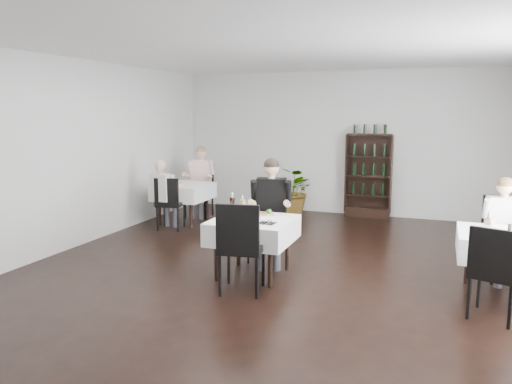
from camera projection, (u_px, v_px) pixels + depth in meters
room_shell at (275, 165)px, 6.33m from camera, size 9.00×9.00×9.00m
wine_shelf at (368, 176)px, 10.22m from camera, size 0.90×0.28×1.75m
main_table at (253, 230)px, 6.58m from camera, size 1.03×1.03×0.77m
left_table at (183, 192)px, 9.72m from camera, size 0.98×0.98×0.77m
right_table at (502, 246)px, 5.82m from camera, size 0.98×0.98×0.77m
potted_tree at (295, 191)px, 10.60m from camera, size 1.12×1.06×1.00m
main_chair_far at (263, 227)px, 7.31m from camera, size 0.44×0.45×0.86m
main_chair_near at (240, 242)px, 5.91m from camera, size 0.59×0.59×1.12m
left_chair_far at (200, 187)px, 10.33m from camera, size 0.54×0.55×1.09m
left_chair_near at (169, 200)px, 9.12m from camera, size 0.53×0.53×0.98m
right_chair_far at (504, 232)px, 6.50m from camera, size 0.59×0.60×1.08m
right_chair_near at (494, 267)px, 5.15m from camera, size 0.58×0.58×1.01m
diner_main at (271, 203)px, 7.05m from camera, size 0.63×0.66×1.52m
diner_left_far at (200, 176)px, 10.28m from camera, size 0.58×0.59×1.47m
diner_left_near at (163, 189)px, 9.14m from camera, size 0.50×0.50×1.29m
diner_right_far at (504, 222)px, 6.34m from camera, size 0.55×0.58×1.35m
plate_far at (264, 214)px, 6.78m from camera, size 0.35×0.35×0.08m
plate_near at (246, 221)px, 6.38m from camera, size 0.27×0.27×0.07m
pilsner_dark at (232, 207)px, 6.63m from camera, size 0.08×0.08×0.34m
pilsner_lager at (242, 208)px, 6.68m from camera, size 0.07×0.07×0.29m
coke_bottle at (245, 210)px, 6.63m from camera, size 0.06×0.06×0.24m
napkin_cutlery at (267, 223)px, 6.29m from camera, size 0.22×0.23×0.02m
pepper_mill at (510, 229)px, 5.79m from camera, size 0.06×0.06×0.11m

